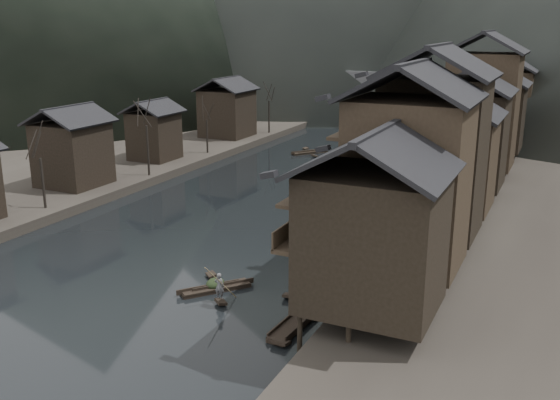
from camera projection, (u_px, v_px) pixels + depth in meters
The scene contains 12 objects.
water at pixel (186, 254), 48.72m from camera, with size 300.00×300.00×0.00m, color black.
left_bank at pixel (141, 133), 97.70m from camera, with size 40.00×200.00×1.20m, color #2D2823.
stilt_houses at pixel (464, 121), 55.59m from camera, with size 9.00×67.60×16.79m.
left_houses at pixel (133, 126), 73.07m from camera, with size 8.10×53.20×8.73m.
bare_trees at pixel (154, 122), 70.82m from camera, with size 3.99×59.33×7.98m.
moored_sampans at pixel (395, 210), 59.22m from camera, with size 3.20×55.62×0.47m.
midriver_boats at pixel (359, 148), 88.47m from camera, with size 13.45×16.60×0.45m.
stone_bridge at pixel (413, 94), 109.85m from camera, with size 40.00×6.00×9.00m.
hero_sampan at pixel (216, 288), 41.97m from camera, with size 3.95×4.57×0.44m.
cargo_heap at pixel (215, 278), 42.04m from camera, with size 1.14×1.49×0.68m, color black.
boatman at pixel (219, 283), 39.96m from camera, with size 0.66×0.43×1.81m, color slate.
bamboo_pole at pixel (221, 248), 39.22m from camera, with size 0.06×0.06×3.97m, color #8C7A51.
Camera 1 is at (26.17, -38.14, 17.46)m, focal length 40.00 mm.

